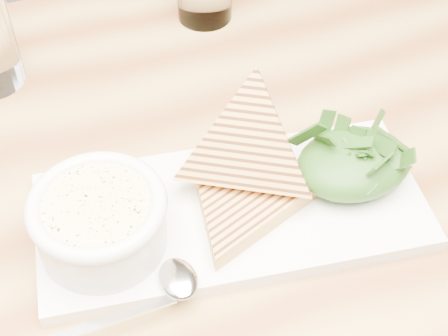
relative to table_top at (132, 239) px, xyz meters
name	(u,v)px	position (x,y,z in m)	size (l,w,h in m)	color
table_top	(132,239)	(0.00, 0.00, 0.00)	(1.26, 0.84, 0.04)	#B38848
table_leg_br	(390,118)	(0.58, 0.37, -0.36)	(0.06, 0.06, 0.68)	#B38848
platter	(231,212)	(0.10, -0.02, 0.03)	(0.37, 0.17, 0.02)	white
soup_bowl	(101,226)	(-0.03, -0.02, 0.06)	(0.12, 0.12, 0.05)	white
soup	(97,206)	(-0.03, -0.02, 0.09)	(0.10, 0.10, 0.01)	#FDE098
bowl_rim	(96,205)	(-0.03, -0.02, 0.09)	(0.12, 0.12, 0.01)	white
sandwich_flat	(242,202)	(0.10, -0.03, 0.05)	(0.15, 0.15, 0.02)	gold
sandwich_lean	(247,148)	(0.12, 0.00, 0.09)	(0.15, 0.15, 0.08)	gold
salad_base	(353,163)	(0.22, -0.03, 0.06)	(0.11, 0.09, 0.04)	#1E3F15
arugula_pile	(354,160)	(0.22, -0.03, 0.06)	(0.11, 0.10, 0.05)	#275213
spoon_bowl	(178,279)	(0.02, -0.09, 0.04)	(0.03, 0.04, 0.01)	silver
spoon_handle	(111,320)	(-0.04, -0.10, 0.04)	(0.11, 0.01, 0.00)	silver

